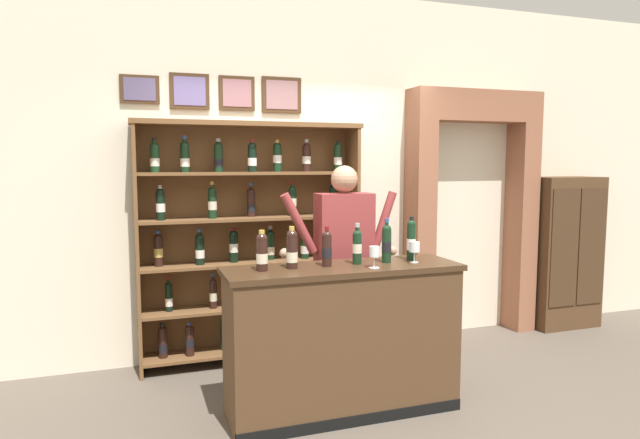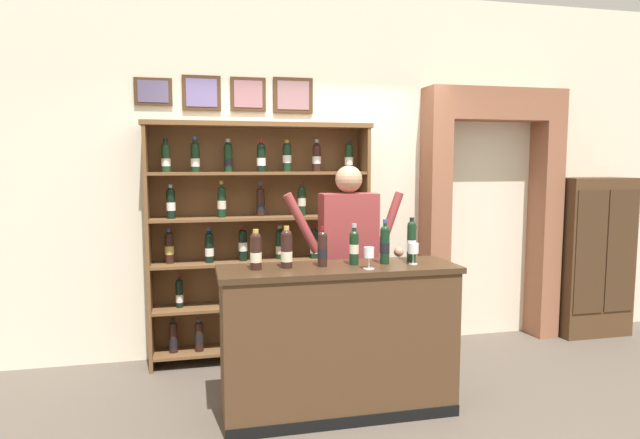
{
  "view_description": "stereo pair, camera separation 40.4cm",
  "coord_description": "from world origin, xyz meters",
  "px_view_note": "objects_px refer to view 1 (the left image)",
  "views": [
    {
      "loc": [
        -1.43,
        -3.48,
        1.76
      ],
      "look_at": [
        -0.13,
        0.32,
        1.34
      ],
      "focal_mm": 30.79,
      "sensor_mm": 36.0,
      "label": 1
    },
    {
      "loc": [
        -1.04,
        -3.6,
        1.76
      ],
      "look_at": [
        -0.13,
        0.32,
        1.34
      ],
      "focal_mm": 30.79,
      "sensor_mm": 36.0,
      "label": 2
    }
  ],
  "objects_px": {
    "side_cabinet": "(563,252)",
    "tasting_bottle_brunello": "(411,239)",
    "tasting_counter": "(343,340)",
    "tasting_bottle_grappa": "(357,245)",
    "tasting_bottle_chianti": "(292,249)",
    "wine_shelf": "(250,237)",
    "tasting_bottle_bianco": "(262,251)",
    "shopkeeper": "(344,246)",
    "tasting_bottle_vin_santo": "(387,243)",
    "tasting_bottle_riserva": "(327,248)",
    "wine_glass_center": "(414,248)",
    "wine_glass_right": "(374,253)"
  },
  "relations": [
    {
      "from": "tasting_bottle_vin_santo",
      "to": "tasting_bottle_brunello",
      "type": "height_order",
      "value": "tasting_bottle_brunello"
    },
    {
      "from": "tasting_counter",
      "to": "tasting_bottle_vin_santo",
      "type": "distance_m",
      "value": 0.75
    },
    {
      "from": "side_cabinet",
      "to": "wine_glass_center",
      "type": "bearing_deg",
      "value": -153.69
    },
    {
      "from": "tasting_bottle_bianco",
      "to": "tasting_bottle_riserva",
      "type": "relative_size",
      "value": 0.98
    },
    {
      "from": "wine_shelf",
      "to": "tasting_counter",
      "type": "xyz_separation_m",
      "value": [
        0.39,
        -1.23,
        -0.59
      ]
    },
    {
      "from": "tasting_counter",
      "to": "tasting_bottle_vin_santo",
      "type": "height_order",
      "value": "tasting_bottle_vin_santo"
    },
    {
      "from": "wine_glass_center",
      "to": "wine_glass_right",
      "type": "distance_m",
      "value": 0.37
    },
    {
      "from": "tasting_bottle_grappa",
      "to": "tasting_bottle_riserva",
      "type": "bearing_deg",
      "value": -176.72
    },
    {
      "from": "tasting_bottle_vin_santo",
      "to": "tasting_bottle_riserva",
      "type": "bearing_deg",
      "value": -179.84
    },
    {
      "from": "tasting_bottle_bianco",
      "to": "tasting_bottle_riserva",
      "type": "distance_m",
      "value": 0.46
    },
    {
      "from": "tasting_bottle_chianti",
      "to": "wine_glass_right",
      "type": "bearing_deg",
      "value": -17.7
    },
    {
      "from": "side_cabinet",
      "to": "tasting_bottle_brunello",
      "type": "height_order",
      "value": "side_cabinet"
    },
    {
      "from": "wine_shelf",
      "to": "side_cabinet",
      "type": "xyz_separation_m",
      "value": [
        3.39,
        -0.06,
        -0.31
      ]
    },
    {
      "from": "tasting_bottle_chianti",
      "to": "tasting_counter",
      "type": "bearing_deg",
      "value": -4.65
    },
    {
      "from": "tasting_bottle_riserva",
      "to": "wine_glass_right",
      "type": "height_order",
      "value": "tasting_bottle_riserva"
    },
    {
      "from": "wine_glass_center",
      "to": "tasting_bottle_bianco",
      "type": "bearing_deg",
      "value": 177.03
    },
    {
      "from": "shopkeeper",
      "to": "tasting_bottle_brunello",
      "type": "bearing_deg",
      "value": -59.28
    },
    {
      "from": "tasting_bottle_vin_santo",
      "to": "wine_glass_right",
      "type": "height_order",
      "value": "tasting_bottle_vin_santo"
    },
    {
      "from": "tasting_bottle_grappa",
      "to": "tasting_bottle_vin_santo",
      "type": "distance_m",
      "value": 0.22
    },
    {
      "from": "side_cabinet",
      "to": "shopkeeper",
      "type": "xyz_separation_m",
      "value": [
        -2.76,
        -0.58,
        0.28
      ]
    },
    {
      "from": "wine_shelf",
      "to": "tasting_counter",
      "type": "bearing_deg",
      "value": -72.32
    },
    {
      "from": "tasting_counter",
      "to": "tasting_bottle_chianti",
      "type": "bearing_deg",
      "value": 175.35
    },
    {
      "from": "tasting_bottle_vin_santo",
      "to": "tasting_bottle_brunello",
      "type": "bearing_deg",
      "value": 9.1
    },
    {
      "from": "shopkeeper",
      "to": "wine_glass_right",
      "type": "xyz_separation_m",
      "value": [
        -0.07,
        -0.73,
        0.07
      ]
    },
    {
      "from": "tasting_bottle_vin_santo",
      "to": "tasting_bottle_bianco",
      "type": "bearing_deg",
      "value": -179.44
    },
    {
      "from": "tasting_bottle_brunello",
      "to": "wine_glass_right",
      "type": "height_order",
      "value": "tasting_bottle_brunello"
    },
    {
      "from": "wine_glass_right",
      "to": "tasting_bottle_chianti",
      "type": "bearing_deg",
      "value": 162.3
    },
    {
      "from": "tasting_bottle_grappa",
      "to": "tasting_bottle_bianco",
      "type": "bearing_deg",
      "value": -178.26
    },
    {
      "from": "tasting_bottle_chianti",
      "to": "tasting_bottle_brunello",
      "type": "height_order",
      "value": "tasting_bottle_brunello"
    },
    {
      "from": "tasting_bottle_grappa",
      "to": "tasting_bottle_chianti",
      "type": "bearing_deg",
      "value": -179.44
    },
    {
      "from": "tasting_bottle_bianco",
      "to": "tasting_bottle_grappa",
      "type": "relative_size",
      "value": 0.94
    },
    {
      "from": "shopkeeper",
      "to": "tasting_bottle_chianti",
      "type": "height_order",
      "value": "shopkeeper"
    },
    {
      "from": "shopkeeper",
      "to": "wine_glass_center",
      "type": "distance_m",
      "value": 0.7
    },
    {
      "from": "tasting_bottle_chianti",
      "to": "tasting_bottle_grappa",
      "type": "distance_m",
      "value": 0.48
    },
    {
      "from": "wine_shelf",
      "to": "side_cabinet",
      "type": "relative_size",
      "value": 1.31
    },
    {
      "from": "side_cabinet",
      "to": "wine_glass_right",
      "type": "distance_m",
      "value": 3.14
    },
    {
      "from": "tasting_counter",
      "to": "wine_glass_center",
      "type": "distance_m",
      "value": 0.83
    },
    {
      "from": "tasting_counter",
      "to": "tasting_bottle_bianco",
      "type": "relative_size",
      "value": 6.12
    },
    {
      "from": "wine_shelf",
      "to": "tasting_bottle_vin_santo",
      "type": "bearing_deg",
      "value": -58.81
    },
    {
      "from": "tasting_bottle_vin_santo",
      "to": "wine_glass_right",
      "type": "xyz_separation_m",
      "value": [
        -0.17,
        -0.16,
        -0.04
      ]
    },
    {
      "from": "side_cabinet",
      "to": "tasting_bottle_brunello",
      "type": "bearing_deg",
      "value": -155.35
    },
    {
      "from": "tasting_counter",
      "to": "side_cabinet",
      "type": "bearing_deg",
      "value": 21.43
    },
    {
      "from": "tasting_bottle_riserva",
      "to": "wine_glass_center",
      "type": "bearing_deg",
      "value": -5.76
    },
    {
      "from": "side_cabinet",
      "to": "shopkeeper",
      "type": "relative_size",
      "value": 0.93
    },
    {
      "from": "tasting_counter",
      "to": "tasting_bottle_grappa",
      "type": "xyz_separation_m",
      "value": [
        0.12,
        0.03,
        0.66
      ]
    },
    {
      "from": "side_cabinet",
      "to": "tasting_counter",
      "type": "relative_size",
      "value": 0.97
    },
    {
      "from": "tasting_counter",
      "to": "tasting_bottle_chianti",
      "type": "height_order",
      "value": "tasting_bottle_chianti"
    },
    {
      "from": "wine_glass_right",
      "to": "tasting_bottle_vin_santo",
      "type": "bearing_deg",
      "value": 43.62
    },
    {
      "from": "wine_shelf",
      "to": "wine_glass_right",
      "type": "height_order",
      "value": "wine_shelf"
    },
    {
      "from": "tasting_bottle_chianti",
      "to": "tasting_bottle_vin_santo",
      "type": "height_order",
      "value": "tasting_bottle_vin_santo"
    }
  ]
}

